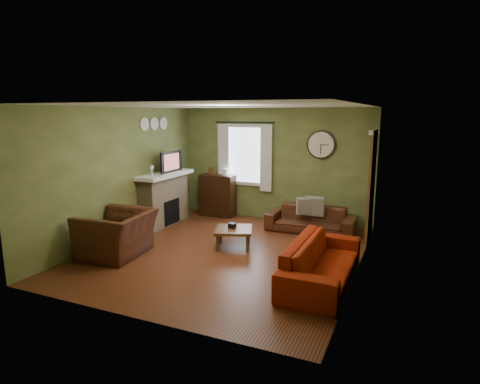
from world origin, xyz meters
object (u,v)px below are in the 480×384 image
at_px(sofa_brown, 311,219).
at_px(sofa_red, 322,261).
at_px(coffee_table, 234,238).
at_px(bookshelf, 218,195).
at_px(armchair, 117,234).

bearing_deg(sofa_brown, sofa_red, -72.57).
relative_size(sofa_brown, coffee_table, 2.74).
distance_m(sofa_brown, coffee_table, 1.91).
bearing_deg(sofa_brown, bookshelf, 170.31).
bearing_deg(sofa_red, bookshelf, 47.91).
relative_size(bookshelf, sofa_red, 0.47).
height_order(bookshelf, armchair, bookshelf).
height_order(sofa_brown, coffee_table, sofa_brown).
bearing_deg(sofa_brown, armchair, -134.73).
height_order(bookshelf, sofa_brown, bookshelf).
bearing_deg(sofa_brown, coffee_table, -124.67).
distance_m(bookshelf, armchair, 3.23).
distance_m(sofa_red, armchair, 3.56).
distance_m(sofa_brown, armchair, 3.94).
height_order(sofa_red, armchair, armchair).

